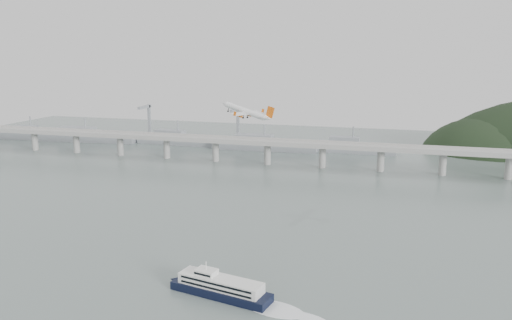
% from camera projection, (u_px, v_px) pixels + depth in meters
% --- Properties ---
extents(ground, '(900.00, 900.00, 0.00)m').
position_uv_depth(ground, '(227.00, 249.00, 258.21)').
color(ground, slate).
rests_on(ground, ground).
extents(bridge, '(800.00, 22.00, 23.90)m').
position_uv_depth(bridge, '(299.00, 147.00, 442.94)').
color(bridge, '#999996').
rests_on(bridge, ground).
extents(distant_fleet, '(453.00, 60.90, 40.00)m').
position_uv_depth(distant_fleet, '(172.00, 139.00, 547.41)').
color(distant_fleet, gray).
rests_on(distant_fleet, ground).
extents(ferry, '(72.61, 23.50, 13.81)m').
position_uv_depth(ferry, '(221.00, 287.00, 208.59)').
color(ferry, black).
rests_on(ferry, ground).
extents(airliner, '(40.65, 37.37, 13.18)m').
position_uv_depth(airliner, '(247.00, 112.00, 331.22)').
color(airliner, white).
rests_on(airliner, ground).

